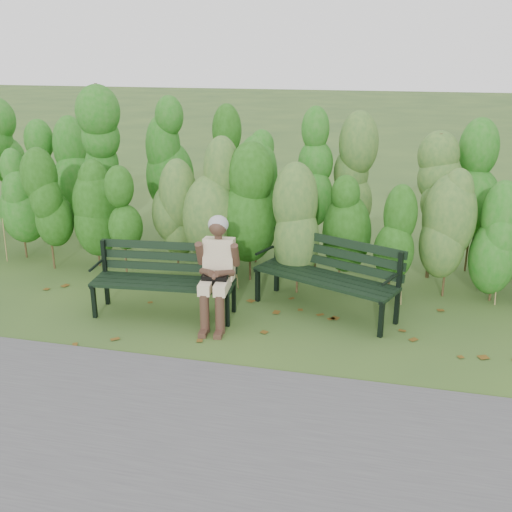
# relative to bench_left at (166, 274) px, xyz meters

# --- Properties ---
(ground) EXTENTS (80.00, 80.00, 0.00)m
(ground) POSITION_rel_bench_left_xyz_m (1.08, -0.16, -0.50)
(ground) COLOR #304C23
(footpath) EXTENTS (60.00, 2.50, 0.01)m
(footpath) POSITION_rel_bench_left_xyz_m (1.08, -2.36, -0.50)
(footpath) COLOR #474749
(footpath) RESTS_ON ground
(hedge_band) EXTENTS (11.04, 1.67, 2.42)m
(hedge_band) POSITION_rel_bench_left_xyz_m (1.08, 1.70, 0.76)
(hedge_band) COLOR #47381E
(hedge_band) RESTS_ON ground
(leaf_litter) EXTENTS (5.62, 2.02, 0.01)m
(leaf_litter) POSITION_rel_bench_left_xyz_m (1.20, -0.06, -0.50)
(leaf_litter) COLOR brown
(leaf_litter) RESTS_ON ground
(bench_left) EXTENTS (1.75, 0.70, 0.85)m
(bench_left) POSITION_rel_bench_left_xyz_m (0.00, 0.00, 0.00)
(bench_left) COLOR black
(bench_left) RESTS_ON ground
(bench_right) EXTENTS (1.87, 1.23, 0.89)m
(bench_right) POSITION_rel_bench_left_xyz_m (1.92, 0.52, 0.02)
(bench_right) COLOR black
(bench_right) RESTS_ON ground
(seated_woman) EXTENTS (0.52, 0.76, 1.27)m
(seated_woman) POSITION_rel_bench_left_xyz_m (0.69, -0.12, 0.21)
(seated_woman) COLOR beige
(seated_woman) RESTS_ON ground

